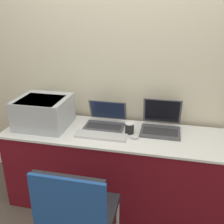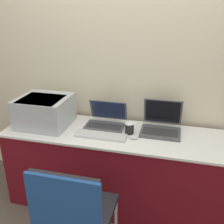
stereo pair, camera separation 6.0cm
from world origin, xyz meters
name	(u,v)px [view 1 (the left image)]	position (x,y,z in m)	size (l,w,h in m)	color
ground_plane	(108,222)	(0.00, 0.00, 0.00)	(14.00, 14.00, 0.00)	brown
wall_back	(124,61)	(0.00, 0.66, 1.30)	(8.00, 0.05, 2.60)	beige
table	(115,168)	(0.00, 0.28, 0.37)	(1.96, 0.59, 0.74)	maroon
printer	(43,111)	(-0.67, 0.29, 0.89)	(0.45, 0.42, 0.27)	#B2B7BC
laptop_left	(106,120)	(-0.12, 0.41, 0.79)	(0.35, 0.29, 0.21)	#4C4C51
laptop_right	(161,124)	(0.38, 0.43, 0.80)	(0.34, 0.33, 0.26)	#4C4C51
external_keyboard	(101,136)	(-0.10, 0.18, 0.75)	(0.44, 0.13, 0.02)	silver
coffee_cup	(130,128)	(0.12, 0.30, 0.79)	(0.08, 0.08, 0.10)	black
mouse	(134,137)	(0.18, 0.21, 0.76)	(0.08, 0.04, 0.03)	silver
chair	(77,214)	(-0.08, -0.51, 0.54)	(0.46, 0.50, 0.90)	black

